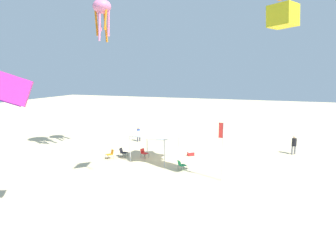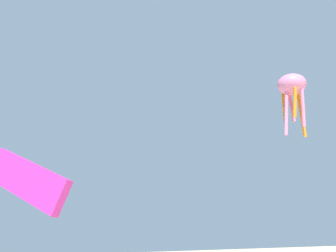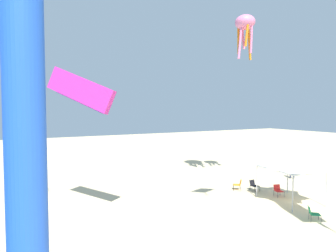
{
  "view_description": "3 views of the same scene",
  "coord_description": "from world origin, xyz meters",
  "px_view_note": "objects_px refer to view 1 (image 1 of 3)",
  "views": [
    {
      "loc": [
        -7.2,
        26.59,
        7.75
      ],
      "look_at": [
        0.86,
        3.96,
        3.33
      ],
      "focal_mm": 30.98,
      "sensor_mm": 36.0,
      "label": 1
    },
    {
      "loc": [
        -9.66,
        16.85,
        6.08
      ],
      "look_at": [
        -0.9,
        13.48,
        8.31
      ],
      "focal_mm": 41.38,
      "sensor_mm": 36.0,
      "label": 2
    },
    {
      "loc": [
        -11.05,
        20.5,
        6.32
      ],
      "look_at": [
        -0.9,
        14.74,
        5.69
      ],
      "focal_mm": 31.73,
      "sensor_mm": 36.0,
      "label": 3
    }
  ],
  "objects_px": {
    "folding_chair_right_of_tent": "(144,152)",
    "kite_octopus_pink": "(102,9)",
    "folding_chair_facing_ocean": "(111,154)",
    "cooler_box": "(191,154)",
    "person_beachcomber": "(294,143)",
    "person_by_tent": "(139,133)",
    "folding_chair_left_of_tent": "(181,164)",
    "kite_box_orange": "(284,0)",
    "folding_chair_near_cooler": "(123,152)",
    "banner_flag": "(222,146)",
    "canopy_tent": "(155,132)"
  },
  "relations": [
    {
      "from": "folding_chair_near_cooler",
      "to": "folding_chair_facing_ocean",
      "type": "bearing_deg",
      "value": 137.62
    },
    {
      "from": "person_by_tent",
      "to": "kite_octopus_pink",
      "type": "bearing_deg",
      "value": -158.68
    },
    {
      "from": "cooler_box",
      "to": "kite_octopus_pink",
      "type": "distance_m",
      "value": 15.68
    },
    {
      "from": "folding_chair_left_of_tent",
      "to": "banner_flag",
      "type": "relative_size",
      "value": 0.19
    },
    {
      "from": "folding_chair_right_of_tent",
      "to": "folding_chair_near_cooler",
      "type": "bearing_deg",
      "value": 120.37
    },
    {
      "from": "folding_chair_left_of_tent",
      "to": "kite_octopus_pink",
      "type": "distance_m",
      "value": 15.84
    },
    {
      "from": "folding_chair_facing_ocean",
      "to": "kite_octopus_pink",
      "type": "relative_size",
      "value": 0.22
    },
    {
      "from": "canopy_tent",
      "to": "folding_chair_near_cooler",
      "type": "height_order",
      "value": "canopy_tent"
    },
    {
      "from": "folding_chair_near_cooler",
      "to": "cooler_box",
      "type": "bearing_deg",
      "value": -68.3
    },
    {
      "from": "kite_octopus_pink",
      "to": "folding_chair_near_cooler",
      "type": "bearing_deg",
      "value": -175.8
    },
    {
      "from": "folding_chair_right_of_tent",
      "to": "kite_box_orange",
      "type": "relative_size",
      "value": 0.28
    },
    {
      "from": "folding_chair_right_of_tent",
      "to": "person_by_tent",
      "type": "height_order",
      "value": "person_by_tent"
    },
    {
      "from": "person_by_tent",
      "to": "folding_chair_right_of_tent",
      "type": "bearing_deg",
      "value": -118.02
    },
    {
      "from": "folding_chair_left_of_tent",
      "to": "folding_chair_facing_ocean",
      "type": "bearing_deg",
      "value": 35.4
    },
    {
      "from": "folding_chair_near_cooler",
      "to": "banner_flag",
      "type": "bearing_deg",
      "value": -108.34
    },
    {
      "from": "cooler_box",
      "to": "person_beachcomber",
      "type": "bearing_deg",
      "value": -157.77
    },
    {
      "from": "person_beachcomber",
      "to": "person_by_tent",
      "type": "bearing_deg",
      "value": 142.77
    },
    {
      "from": "kite_box_orange",
      "to": "kite_octopus_pink",
      "type": "height_order",
      "value": "kite_octopus_pink"
    },
    {
      "from": "kite_octopus_pink",
      "to": "canopy_tent",
      "type": "bearing_deg",
      "value": -160.95
    },
    {
      "from": "folding_chair_near_cooler",
      "to": "person_by_tent",
      "type": "height_order",
      "value": "person_by_tent"
    },
    {
      "from": "cooler_box",
      "to": "kite_octopus_pink",
      "type": "xyz_separation_m",
      "value": [
        8.18,
        1.46,
        13.3
      ]
    },
    {
      "from": "folding_chair_right_of_tent",
      "to": "kite_octopus_pink",
      "type": "distance_m",
      "value": 13.71
    },
    {
      "from": "folding_chair_right_of_tent",
      "to": "kite_box_orange",
      "type": "xyz_separation_m",
      "value": [
        -11.18,
        4.96,
        11.34
      ]
    },
    {
      "from": "folding_chair_right_of_tent",
      "to": "folding_chair_left_of_tent",
      "type": "bearing_deg",
      "value": -100.54
    },
    {
      "from": "canopy_tent",
      "to": "cooler_box",
      "type": "height_order",
      "value": "canopy_tent"
    },
    {
      "from": "folding_chair_right_of_tent",
      "to": "cooler_box",
      "type": "relative_size",
      "value": 1.11
    },
    {
      "from": "person_beachcomber",
      "to": "kite_box_orange",
      "type": "bearing_deg",
      "value": -138.13
    },
    {
      "from": "person_beachcomber",
      "to": "person_by_tent",
      "type": "relative_size",
      "value": 1.13
    },
    {
      "from": "folding_chair_right_of_tent",
      "to": "person_beachcomber",
      "type": "xyz_separation_m",
      "value": [
        -13.17,
        -5.81,
        0.6
      ]
    },
    {
      "from": "folding_chair_left_of_tent",
      "to": "cooler_box",
      "type": "relative_size",
      "value": 1.11
    },
    {
      "from": "folding_chair_near_cooler",
      "to": "folding_chair_right_of_tent",
      "type": "bearing_deg",
      "value": -77.96
    },
    {
      "from": "person_beachcomber",
      "to": "person_by_tent",
      "type": "distance_m",
      "value": 16.38
    },
    {
      "from": "folding_chair_facing_ocean",
      "to": "banner_flag",
      "type": "xyz_separation_m",
      "value": [
        -10.45,
        2.08,
        2.14
      ]
    },
    {
      "from": "folding_chair_near_cooler",
      "to": "person_by_tent",
      "type": "xyz_separation_m",
      "value": [
        1.27,
        -6.15,
        0.48
      ]
    },
    {
      "from": "canopy_tent",
      "to": "kite_box_orange",
      "type": "bearing_deg",
      "value": 155.05
    },
    {
      "from": "folding_chair_left_of_tent",
      "to": "kite_box_orange",
      "type": "relative_size",
      "value": 0.28
    },
    {
      "from": "folding_chair_facing_ocean",
      "to": "cooler_box",
      "type": "xyz_separation_m",
      "value": [
        -6.68,
        -3.39,
        -0.27
      ]
    },
    {
      "from": "folding_chair_facing_ocean",
      "to": "folding_chair_left_of_tent",
      "type": "distance_m",
      "value": 7.1
    },
    {
      "from": "folding_chair_facing_ocean",
      "to": "folding_chair_right_of_tent",
      "type": "height_order",
      "value": "same"
    },
    {
      "from": "person_beachcomber",
      "to": "kite_octopus_pink",
      "type": "bearing_deg",
      "value": 159.09
    },
    {
      "from": "folding_chair_right_of_tent",
      "to": "kite_octopus_pink",
      "type": "xyz_separation_m",
      "value": [
        4.23,
        -0.58,
        13.03
      ]
    },
    {
      "from": "cooler_box",
      "to": "person_by_tent",
      "type": "height_order",
      "value": "person_by_tent"
    },
    {
      "from": "folding_chair_right_of_tent",
      "to": "folding_chair_near_cooler",
      "type": "relative_size",
      "value": 1.0
    },
    {
      "from": "folding_chair_near_cooler",
      "to": "kite_box_orange",
      "type": "xyz_separation_m",
      "value": [
        -13.12,
        4.5,
        11.34
      ]
    },
    {
      "from": "cooler_box",
      "to": "kite_box_orange",
      "type": "height_order",
      "value": "kite_box_orange"
    },
    {
      "from": "folding_chair_left_of_tent",
      "to": "canopy_tent",
      "type": "bearing_deg",
      "value": 10.71
    },
    {
      "from": "banner_flag",
      "to": "kite_box_orange",
      "type": "height_order",
      "value": "kite_box_orange"
    },
    {
      "from": "folding_chair_left_of_tent",
      "to": "kite_box_orange",
      "type": "bearing_deg",
      "value": -158.74
    },
    {
      "from": "canopy_tent",
      "to": "person_beachcomber",
      "type": "bearing_deg",
      "value": -152.61
    },
    {
      "from": "canopy_tent",
      "to": "folding_chair_facing_ocean",
      "type": "xyz_separation_m",
      "value": [
        4.0,
        0.99,
        -2.11
      ]
    }
  ]
}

